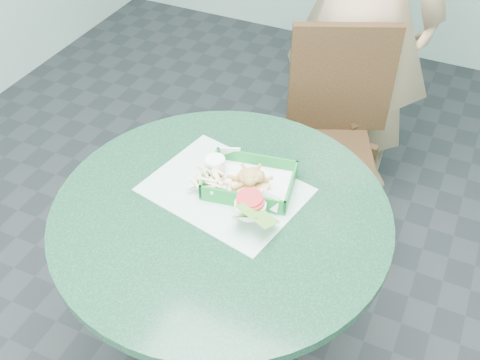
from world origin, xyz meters
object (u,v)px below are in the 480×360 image
at_px(sauce_ramekin, 219,164).
at_px(cafe_table, 222,254).
at_px(dining_chair, 329,128).
at_px(crab_sandwich, 249,184).
at_px(food_basket, 250,188).

bearing_deg(sauce_ramekin, cafe_table, -61.97).
relative_size(dining_chair, crab_sandwich, 8.65).
bearing_deg(sauce_ramekin, dining_chair, 77.12).
relative_size(cafe_table, dining_chair, 1.02).
height_order(dining_chair, sauce_ramekin, dining_chair).
bearing_deg(crab_sandwich, food_basket, 108.01).
relative_size(cafe_table, crab_sandwich, 8.82).
bearing_deg(dining_chair, cafe_table, -118.88).
distance_m(crab_sandwich, sauce_ramekin, 0.12).
relative_size(dining_chair, sauce_ramekin, 15.84).
xyz_separation_m(crab_sandwich, sauce_ramekin, (-0.12, 0.04, 0.00)).
height_order(cafe_table, food_basket, food_basket).
xyz_separation_m(dining_chair, crab_sandwich, (-0.04, -0.70, 0.27)).
xyz_separation_m(cafe_table, sauce_ramekin, (-0.07, 0.14, 0.22)).
bearing_deg(food_basket, sauce_ramekin, 167.18).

